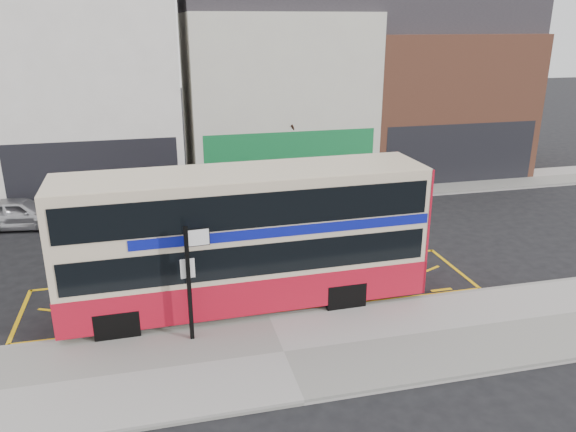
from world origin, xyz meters
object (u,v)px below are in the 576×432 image
object	(u,v)px
bus_stop_post	(191,273)
car_grey	(229,201)
street_tree_right	(292,131)
double_decker_bus	(246,238)
car_white	(365,195)
car_silver	(20,213)

from	to	relation	value
bus_stop_post	car_grey	xyz separation A→B (m)	(2.34, 9.87, -1.32)
bus_stop_post	street_tree_right	distance (m)	14.12
double_decker_bus	street_tree_right	distance (m)	11.89
double_decker_bus	car_white	distance (m)	10.41
double_decker_bus	bus_stop_post	world-z (taller)	double_decker_bus
bus_stop_post	car_silver	size ratio (longest dim) A/B	0.82
car_silver	car_grey	distance (m)	8.59
car_grey	bus_stop_post	bearing A→B (deg)	155.85
double_decker_bus	car_silver	distance (m)	11.95
street_tree_right	car_white	bearing A→B (deg)	-51.87
car_silver	car_white	distance (m)	14.73
bus_stop_post	car_white	world-z (taller)	bus_stop_post
car_silver	double_decker_bus	bearing A→B (deg)	-130.44
car_silver	bus_stop_post	bearing A→B (deg)	-141.88
double_decker_bus	car_silver	bearing A→B (deg)	130.89
car_white	street_tree_right	bearing A→B (deg)	50.20
car_white	car_silver	bearing A→B (deg)	98.14
double_decker_bus	car_white	xyz separation A→B (m)	(6.74, 7.78, -1.52)
car_silver	car_grey	world-z (taller)	car_grey
car_grey	street_tree_right	size ratio (longest dim) A/B	0.96
street_tree_right	car_silver	bearing A→B (deg)	-169.12
double_decker_bus	car_grey	world-z (taller)	double_decker_bus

